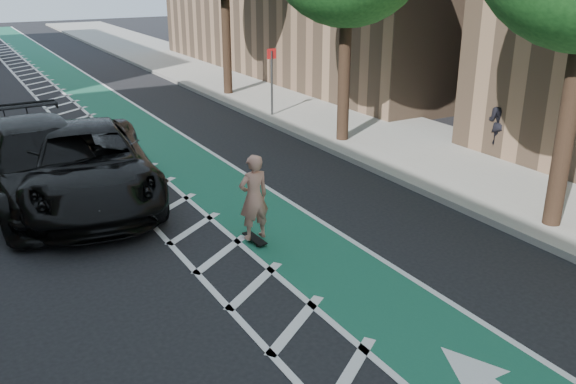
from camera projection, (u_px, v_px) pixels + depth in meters
ground at (205, 354)px, 8.62m from camera, size 120.00×120.00×0.00m
bike_lane at (169, 150)px, 18.14m from camera, size 2.00×90.00×0.01m
buffer_strip at (119, 158)px, 17.44m from camera, size 1.40×90.00×0.01m
sidewalk_right at (348, 122)px, 21.16m from camera, size 5.00×90.00×0.15m
curb_right at (286, 131)px, 20.01m from camera, size 0.12×90.00×0.16m
sign_post at (272, 81)px, 21.45m from camera, size 0.35×0.08×2.47m
skateboard at (255, 239)px, 12.08m from camera, size 0.22×0.71×0.09m
skateboarder at (254, 197)px, 11.78m from camera, size 0.64×0.43×1.72m
suv_near at (86, 165)px, 13.95m from camera, size 3.74×6.61×1.74m
suv_far at (41, 163)px, 13.98m from camera, size 2.75×6.32×1.81m
pedestrian at (502, 122)px, 16.87m from camera, size 0.97×1.10×1.88m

